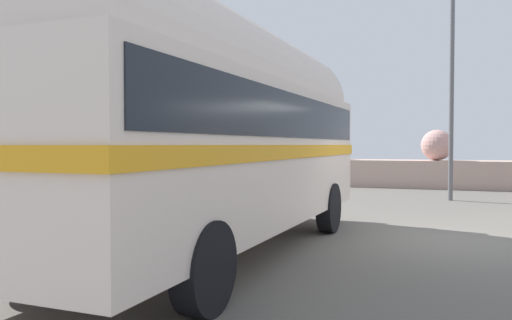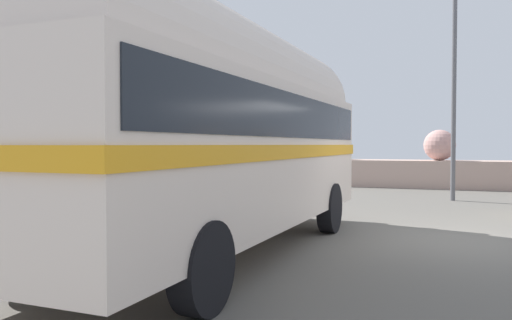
% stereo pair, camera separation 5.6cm
% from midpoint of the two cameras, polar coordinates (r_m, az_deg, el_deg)
% --- Properties ---
extents(ground, '(32.00, 26.00, 0.02)m').
position_cam_midpoint_polar(ground, '(9.87, 21.49, -8.43)').
color(ground, '#5D5952').
extents(breakwater, '(31.36, 2.44, 2.50)m').
position_cam_midpoint_polar(breakwater, '(21.55, 21.70, -1.17)').
color(breakwater, tan).
rests_on(breakwater, ground).
extents(vintage_coach, '(2.70, 8.66, 3.70)m').
position_cam_midpoint_polar(vintage_coach, '(7.91, -3.94, 4.05)').
color(vintage_coach, black).
rests_on(vintage_coach, ground).
extents(lamp_post, '(0.90, 0.43, 7.07)m').
position_cam_midpoint_polar(lamp_post, '(16.86, 21.59, 9.17)').
color(lamp_post, '#5B5B60').
rests_on(lamp_post, ground).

